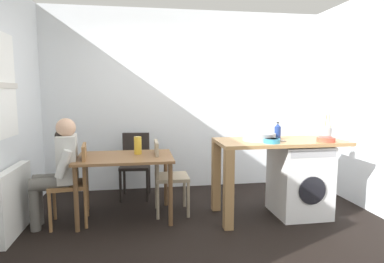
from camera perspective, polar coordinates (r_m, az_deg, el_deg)
The scene contains 18 objects.
ground_plane at distance 3.58m, azimuth 3.08°, elevation -17.43°, with size 5.46×5.46×0.00m, color black.
wall_back at distance 4.99m, azimuth -1.08°, elevation 5.51°, with size 4.60×0.10×2.70m, color silver.
radiator at distance 3.90m, azimuth -29.06°, elevation -10.78°, with size 0.10×0.80×0.70m, color white.
dining_table at distance 3.85m, azimuth -11.79°, elevation -5.69°, with size 1.10×0.76×0.74m.
chair_person_seat at distance 3.86m, azimuth -20.00°, elevation -8.01°, with size 0.44×0.44×0.90m.
chair_opposite at distance 3.94m, azimuth -4.73°, elevation -7.31°, with size 0.40×0.40×0.90m.
chair_spare_by_wall at distance 4.64m, azimuth -9.99°, elevation -5.21°, with size 0.44×0.44×0.90m.
seated_person at distance 3.84m, azimuth -22.51°, elevation -5.70°, with size 0.52×0.53×1.20m.
kitchen_counter at distance 3.86m, azimuth 12.43°, elevation -3.89°, with size 1.50×0.68×0.92m.
washing_machine at distance 4.13m, azimuth 18.50°, elevation -8.10°, with size 0.60×0.61×0.86m.
sink_basin at distance 3.81m, azimuth 11.79°, elevation -0.91°, with size 0.38×0.38×0.09m, color #9EA0A5.
tap at distance 3.97m, azimuth 10.90°, elevation 0.80°, with size 0.02×0.02×0.28m, color #B2B2B7.
bottle_tall_green at distance 3.96m, azimuth 14.96°, elevation 0.00°, with size 0.08×0.08×0.21m.
mixing_bowl at distance 3.66m, azimuth 13.96°, elevation -1.57°, with size 0.18×0.18×0.05m.
utensil_crock at distance 4.25m, azimuth 22.87°, elevation -0.18°, with size 0.11×0.11×0.30m.
colander at distance 3.94m, azimuth 22.68°, elevation -1.28°, with size 0.20×0.20×0.06m.
vase at distance 3.91m, azimuth -9.60°, elevation -2.45°, with size 0.09×0.09×0.21m, color gold.
scissors at distance 3.81m, azimuth 15.30°, elevation -1.65°, with size 0.15×0.06×0.01m.
Camera 1 is at (-0.70, -3.18, 1.48)m, focal length 30.03 mm.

